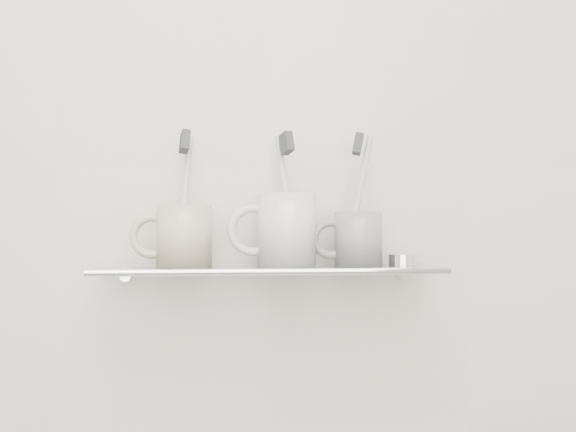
{
  "coord_description": "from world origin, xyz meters",
  "views": [
    {
      "loc": [
        -0.07,
        0.11,
        1.15
      ],
      "look_at": [
        0.03,
        1.04,
        1.17
      ],
      "focal_mm": 40.0,
      "sensor_mm": 36.0,
      "label": 1
    }
  ],
  "objects": [
    {
      "name": "toothbrush_left",
      "position": [
        -0.12,
        1.04,
        1.2
      ],
      "size": [
        0.03,
        0.07,
        0.19
      ],
      "primitive_type": "cylinder",
      "rotation": [
        -0.27,
        0.13,
        0.2
      ],
      "color": "#AEADBB",
      "rests_on": "mug_left"
    },
    {
      "name": "toothbrush_center",
      "position": [
        0.03,
        1.04,
        1.2
      ],
      "size": [
        0.03,
        0.06,
        0.19
      ],
      "primitive_type": "cylinder",
      "rotation": [
        -0.28,
        -0.01,
        0.4
      ],
      "color": "#B1B1B4",
      "rests_on": "mug_center"
    },
    {
      "name": "bristles_center",
      "position": [
        0.03,
        1.04,
        1.28
      ],
      "size": [
        0.02,
        0.03,
        0.03
      ],
      "primitive_type": "cube",
      "rotation": [
        -0.28,
        -0.01,
        0.4
      ],
      "color": "#323537",
      "rests_on": "toothbrush_center"
    },
    {
      "name": "bracket_left",
      "position": [
        -0.21,
        1.09,
        1.09
      ],
      "size": [
        0.02,
        0.03,
        0.02
      ],
      "primitive_type": "cylinder",
      "rotation": [
        1.57,
        0.0,
        0.0
      ],
      "color": "silver",
      "rests_on": "wall_back"
    },
    {
      "name": "bristles_left",
      "position": [
        -0.12,
        1.04,
        1.28
      ],
      "size": [
        0.02,
        0.03,
        0.04
      ],
      "primitive_type": "cube",
      "rotation": [
        -0.27,
        0.13,
        0.2
      ],
      "color": "#323537",
      "rests_on": "toothbrush_left"
    },
    {
      "name": "chrome_cap",
      "position": [
        0.2,
        1.04,
        1.11
      ],
      "size": [
        0.04,
        0.04,
        0.02
      ],
      "primitive_type": "cylinder",
      "color": "silver",
      "rests_on": "shelf_glass"
    },
    {
      "name": "mug_center_handle",
      "position": [
        -0.02,
        1.04,
        1.15
      ],
      "size": [
        0.08,
        0.01,
        0.08
      ],
      "primitive_type": "torus",
      "rotation": [
        1.57,
        0.0,
        0.0
      ],
      "color": "silver",
      "rests_on": "mug_center"
    },
    {
      "name": "toothbrush_right",
      "position": [
        0.13,
        1.04,
        1.2
      ],
      "size": [
        0.05,
        0.03,
        0.19
      ],
      "primitive_type": "cylinder",
      "rotation": [
        -0.12,
        0.2,
        -0.23
      ],
      "color": "beige",
      "rests_on": "mug_right"
    },
    {
      "name": "mug_right",
      "position": [
        0.13,
        1.04,
        1.14
      ],
      "size": [
        0.08,
        0.08,
        0.08
      ],
      "primitive_type": "cylinder",
      "rotation": [
        0.0,
        0.0,
        0.13
      ],
      "color": "silver",
      "rests_on": "shelf_glass"
    },
    {
      "name": "bracket_right",
      "position": [
        0.21,
        1.09,
        1.09
      ],
      "size": [
        0.02,
        0.03,
        0.02
      ],
      "primitive_type": "cylinder",
      "rotation": [
        1.57,
        0.0,
        0.0
      ],
      "color": "silver",
      "rests_on": "wall_back"
    },
    {
      "name": "bristles_right",
      "position": [
        0.13,
        1.04,
        1.28
      ],
      "size": [
        0.02,
        0.03,
        0.03
      ],
      "primitive_type": "cube",
      "rotation": [
        -0.12,
        0.2,
        -0.23
      ],
      "color": "#323537",
      "rests_on": "toothbrush_right"
    },
    {
      "name": "shelf_rail",
      "position": [
        0.0,
        0.98,
        1.1
      ],
      "size": [
        0.5,
        0.01,
        0.01
      ],
      "primitive_type": "cylinder",
      "rotation": [
        0.0,
        1.57,
        0.0
      ],
      "color": "silver",
      "rests_on": "shelf_glass"
    },
    {
      "name": "mug_center",
      "position": [
        0.03,
        1.04,
        1.15
      ],
      "size": [
        0.1,
        0.1,
        0.11
      ],
      "primitive_type": "cylinder",
      "rotation": [
        0.0,
        0.0,
        -0.19
      ],
      "color": "silver",
      "rests_on": "shelf_glass"
    },
    {
      "name": "shelf_glass",
      "position": [
        0.0,
        1.04,
        1.1
      ],
      "size": [
        0.5,
        0.12,
        0.01
      ],
      "primitive_type": "cube",
      "color": "silver",
      "rests_on": "wall_back"
    },
    {
      "name": "mug_left",
      "position": [
        -0.12,
        1.04,
        1.14
      ],
      "size": [
        0.09,
        0.09,
        0.09
      ],
      "primitive_type": "cylinder",
      "rotation": [
        0.0,
        0.0,
        -0.1
      ],
      "color": "beige",
      "rests_on": "shelf_glass"
    },
    {
      "name": "mug_right_handle",
      "position": [
        0.09,
        1.04,
        1.14
      ],
      "size": [
        0.06,
        0.01,
        0.06
      ],
      "primitive_type": "torus",
      "rotation": [
        1.57,
        0.0,
        0.0
      ],
      "color": "silver",
      "rests_on": "mug_right"
    },
    {
      "name": "mug_left_handle",
      "position": [
        -0.17,
        1.04,
        1.14
      ],
      "size": [
        0.07,
        0.01,
        0.07
      ],
      "primitive_type": "torus",
      "rotation": [
        1.57,
        0.0,
        0.0
      ],
      "color": "beige",
      "rests_on": "mug_left"
    },
    {
      "name": "wall_back",
      "position": [
        0.0,
        1.1,
        1.25
      ],
      "size": [
        2.5,
        0.0,
        2.5
      ],
      "primitive_type": "plane",
      "rotation": [
        1.57,
        0.0,
        0.0
      ],
      "color": "beige",
      "rests_on": "ground"
    }
  ]
}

